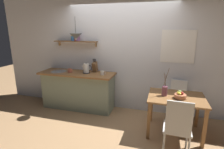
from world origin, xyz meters
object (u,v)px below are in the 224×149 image
at_px(dining_chair_far, 177,98).
at_px(fruit_bowl, 180,95).
at_px(pendant_lamp, 76,36).
at_px(dining_table, 176,102).
at_px(dining_chair_near, 178,126).
at_px(coffee_mug_spare, 102,73).
at_px(knife_block, 95,67).
at_px(electric_kettle, 86,68).
at_px(coffee_mug_by_sink, 70,70).
at_px(twig_vase, 165,91).

distance_m(dining_chair_far, fruit_bowl, 0.75).
xyz_separation_m(dining_chair_far, pendant_lamp, (-2.24, -0.26, 1.31)).
distance_m(dining_table, dining_chair_far, 0.63).
relative_size(dining_chair_near, fruit_bowl, 4.67).
relative_size(dining_chair_near, coffee_mug_spare, 7.85).
xyz_separation_m(dining_chair_near, knife_block, (-1.86, 1.35, 0.52)).
bearing_deg(pendant_lamp, coffee_mug_spare, 10.71).
bearing_deg(electric_kettle, coffee_mug_by_sink, -173.74).
bearing_deg(knife_block, dining_chair_near, -36.00).
xyz_separation_m(knife_block, coffee_mug_spare, (0.26, -0.20, -0.09)).
height_order(dining_chair_far, coffee_mug_spare, coffee_mug_spare).
bearing_deg(fruit_bowl, dining_chair_near, -95.21).
height_order(electric_kettle, knife_block, knife_block).
xyz_separation_m(dining_chair_near, fruit_bowl, (0.06, 0.63, 0.27)).
bearing_deg(coffee_mug_by_sink, knife_block, 19.30).
xyz_separation_m(fruit_bowl, twig_vase, (-0.27, 0.06, 0.04)).
relative_size(twig_vase, pendant_lamp, 1.07).
bearing_deg(coffee_mug_spare, dining_chair_near, -35.69).
height_order(coffee_mug_by_sink, coffee_mug_spare, same).
distance_m(dining_chair_far, pendant_lamp, 2.60).
distance_m(knife_block, coffee_mug_spare, 0.34).
relative_size(fruit_bowl, pendant_lamp, 0.43).
height_order(twig_vase, electric_kettle, twig_vase).
height_order(electric_kettle, coffee_mug_spare, electric_kettle).
xyz_separation_m(dining_table, dining_chair_near, (-0.00, -0.70, -0.10)).
bearing_deg(dining_table, coffee_mug_spare, 164.25).
bearing_deg(coffee_mug_spare, electric_kettle, 173.41).
bearing_deg(dining_chair_near, electric_kettle, 149.31).
height_order(fruit_bowl, electric_kettle, electric_kettle).
distance_m(fruit_bowl, electric_kettle, 2.16).
relative_size(dining_table, dining_chair_far, 1.17).
xyz_separation_m(knife_block, coffee_mug_by_sink, (-0.57, -0.20, -0.09)).
relative_size(fruit_bowl, coffee_mug_spare, 1.68).
distance_m(dining_chair_near, knife_block, 2.35).
relative_size(dining_chair_far, pendant_lamp, 1.76).
height_order(fruit_bowl, pendant_lamp, pendant_lamp).
height_order(dining_chair_near, dining_chair_far, dining_chair_near).
distance_m(knife_block, pendant_lamp, 0.85).
distance_m(dining_chair_near, coffee_mug_by_sink, 2.72).
xyz_separation_m(dining_table, twig_vase, (-0.22, -0.01, 0.21)).
distance_m(dining_table, twig_vase, 0.30).
relative_size(dining_chair_far, coffee_mug_spare, 6.95).
bearing_deg(electric_kettle, dining_chair_near, -30.69).
bearing_deg(pendant_lamp, twig_vase, -10.38).
bearing_deg(twig_vase, knife_block, 157.88).
relative_size(fruit_bowl, coffee_mug_by_sink, 1.55).
bearing_deg(coffee_mug_by_sink, twig_vase, -11.91).
relative_size(coffee_mug_by_sink, pendant_lamp, 0.28).
relative_size(fruit_bowl, knife_block, 0.62).
distance_m(dining_table, coffee_mug_spare, 1.69).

